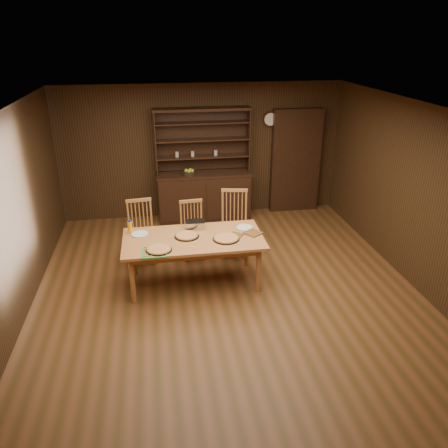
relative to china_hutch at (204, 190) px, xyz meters
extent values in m
plane|color=brown|center=(0.00, -2.75, -0.60)|extent=(6.00, 6.00, 0.00)
plane|color=white|center=(0.00, -2.75, 2.00)|extent=(6.00, 6.00, 0.00)
plane|color=#3A2712|center=(0.00, 0.25, 0.70)|extent=(5.50, 0.00, 5.50)
plane|color=#3A2712|center=(0.00, -5.75, 0.70)|extent=(5.50, 0.00, 5.50)
plane|color=#3A2712|center=(-2.75, -2.75, 0.70)|extent=(0.00, 6.00, 6.00)
plane|color=#3A2712|center=(2.75, -2.75, 0.70)|extent=(0.00, 6.00, 6.00)
cube|color=black|center=(0.00, -0.01, -0.15)|extent=(1.80, 0.50, 0.90)
cube|color=black|center=(0.00, -0.01, 0.32)|extent=(1.84, 0.52, 0.04)
cube|color=black|center=(0.00, 0.22, 0.95)|extent=(1.80, 0.02, 1.20)
cube|color=black|center=(-0.89, 0.07, 0.95)|extent=(0.02, 0.32, 1.20)
cube|color=black|center=(0.89, 0.07, 0.95)|extent=(0.02, 0.32, 1.20)
cube|color=black|center=(0.00, 0.07, 1.55)|extent=(1.84, 0.34, 0.05)
cylinder|color=#A89D8E|center=(-0.50, 0.07, 0.72)|extent=(0.07, 0.07, 0.10)
cylinder|color=#A89D8E|center=(-0.20, 0.07, 0.72)|extent=(0.07, 0.07, 0.10)
cube|color=black|center=(1.90, 0.15, 0.45)|extent=(1.00, 0.18, 2.10)
cylinder|color=black|center=(1.35, 0.21, 1.30)|extent=(0.30, 0.04, 0.30)
cylinder|color=#F1E3CD|center=(1.35, 0.18, 1.30)|extent=(0.24, 0.01, 0.24)
cube|color=#BC7141|center=(-0.45, -2.48, 0.13)|extent=(2.02, 1.01, 0.04)
cylinder|color=#BC7141|center=(-1.34, -2.86, -0.24)|extent=(0.07, 0.07, 0.71)
cylinder|color=#BC7141|center=(-1.34, -2.09, -0.24)|extent=(0.07, 0.07, 0.71)
cylinder|color=#BC7141|center=(0.43, -2.86, -0.24)|extent=(0.07, 0.07, 0.71)
cylinder|color=#BC7141|center=(0.43, -2.09, -0.24)|extent=(0.07, 0.07, 0.71)
cube|color=#BD8640|center=(-1.21, -1.68, -0.16)|extent=(0.47, 0.45, 0.04)
cylinder|color=#BD8640|center=(-1.35, -1.85, -0.39)|extent=(0.04, 0.04, 0.42)
cylinder|color=#BD8640|center=(-1.38, -1.55, -0.39)|extent=(0.04, 0.04, 0.42)
cylinder|color=#BD8640|center=(-1.03, -1.82, -0.39)|extent=(0.04, 0.04, 0.42)
cylinder|color=#BD8640|center=(-1.06, -1.51, -0.39)|extent=(0.04, 0.04, 0.42)
cube|color=#BD8640|center=(-1.23, -1.51, 0.42)|extent=(0.41, 0.08, 0.05)
cube|color=#BD8640|center=(-0.38, -1.67, -0.19)|extent=(0.43, 0.41, 0.04)
cylinder|color=#BD8640|center=(-0.52, -1.82, -0.40)|extent=(0.03, 0.03, 0.38)
cylinder|color=#BD8640|center=(-0.54, -1.54, -0.40)|extent=(0.03, 0.03, 0.38)
cylinder|color=#BD8640|center=(-0.22, -1.79, -0.40)|extent=(0.03, 0.03, 0.38)
cylinder|color=#BD8640|center=(-0.24, -1.51, -0.40)|extent=(0.03, 0.03, 0.38)
cube|color=#BD8640|center=(-0.39, -1.51, 0.35)|extent=(0.38, 0.07, 0.05)
cube|color=#BD8640|center=(0.30, -1.68, -0.13)|extent=(0.53, 0.51, 0.04)
cylinder|color=#BD8640|center=(0.10, -1.80, -0.37)|extent=(0.04, 0.04, 0.45)
cylinder|color=#BD8640|center=(0.16, -1.48, -0.37)|extent=(0.04, 0.04, 0.45)
cylinder|color=#BD8640|center=(0.44, -1.87, -0.37)|extent=(0.04, 0.04, 0.45)
cylinder|color=#BD8640|center=(0.50, -1.55, -0.37)|extent=(0.04, 0.04, 0.45)
cube|color=#BD8640|center=(0.33, -1.49, 0.49)|extent=(0.43, 0.11, 0.05)
cylinder|color=black|center=(-0.95, -2.79, 0.16)|extent=(0.36, 0.36, 0.01)
cylinder|color=tan|center=(-0.95, -2.79, 0.17)|extent=(0.33, 0.33, 0.02)
torus|color=#B47240|center=(-0.95, -2.79, 0.17)|extent=(0.34, 0.34, 0.03)
cylinder|color=black|center=(0.01, -2.60, 0.16)|extent=(0.39, 0.39, 0.01)
cylinder|color=tan|center=(0.01, -2.60, 0.17)|extent=(0.36, 0.36, 0.02)
torus|color=#B47240|center=(0.01, -2.60, 0.17)|extent=(0.36, 0.36, 0.03)
cylinder|color=black|center=(-0.54, -2.42, 0.16)|extent=(0.36, 0.36, 0.01)
cylinder|color=tan|center=(-0.54, -2.42, 0.17)|extent=(0.32, 0.32, 0.02)
torus|color=#B47240|center=(-0.54, -2.42, 0.17)|extent=(0.33, 0.33, 0.03)
cylinder|color=silver|center=(-1.21, -2.24, 0.16)|extent=(0.26, 0.26, 0.01)
torus|color=#314995|center=(-1.21, -2.24, 0.16)|extent=(0.26, 0.26, 0.01)
cylinder|color=silver|center=(0.35, -2.26, 0.16)|extent=(0.26, 0.26, 0.01)
torus|color=#314995|center=(0.35, -2.26, 0.16)|extent=(0.26, 0.26, 0.01)
cube|color=white|center=(-0.39, -2.14, 0.21)|extent=(0.29, 0.21, 0.11)
cylinder|color=#ECA70C|center=(-1.35, -2.16, 0.24)|extent=(0.07, 0.07, 0.18)
cylinder|color=#151BAA|center=(-1.35, -2.16, 0.35)|extent=(0.04, 0.04, 0.03)
cube|color=#A71319|center=(0.43, -2.47, 0.16)|extent=(0.31, 0.31, 0.02)
cube|color=#A71319|center=(0.17, -2.50, 0.16)|extent=(0.25, 0.25, 0.01)
cylinder|color=black|center=(-0.29, -0.06, 0.37)|extent=(0.28, 0.28, 0.06)
sphere|color=#91BE32|center=(-0.34, -0.06, 0.42)|extent=(0.08, 0.08, 0.08)
sphere|color=#91BE32|center=(-0.26, -0.03, 0.42)|extent=(0.08, 0.08, 0.08)
sphere|color=#91BE32|center=(-0.29, -0.11, 0.42)|extent=(0.08, 0.08, 0.08)
sphere|color=#91BE32|center=(-0.23, -0.08, 0.42)|extent=(0.08, 0.08, 0.08)
camera|label=1|loc=(-0.93, -8.13, 2.90)|focal=35.00mm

